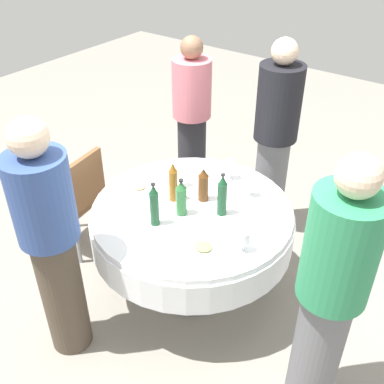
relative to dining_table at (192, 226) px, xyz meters
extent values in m
plane|color=gray|center=(0.00, 0.00, -0.59)|extent=(10.00, 10.00, 0.00)
cylinder|color=white|center=(0.00, 0.00, 0.13)|extent=(1.33, 1.33, 0.04)
cylinder|color=white|center=(0.00, 0.00, 0.00)|extent=(1.36, 1.36, 0.22)
cylinder|color=slate|center=(0.00, 0.00, -0.35)|extent=(0.14, 0.14, 0.48)
cylinder|color=slate|center=(0.00, 0.00, -0.58)|extent=(0.56, 0.56, 0.03)
cylinder|color=#593314|center=(0.00, -0.13, 0.24)|extent=(0.07, 0.07, 0.19)
cone|color=#593314|center=(0.00, -0.13, 0.37)|extent=(0.06, 0.06, 0.05)
cylinder|color=silver|center=(0.00, -0.13, 0.40)|extent=(0.03, 0.03, 0.01)
cylinder|color=#2D6B38|center=(0.02, 0.09, 0.25)|extent=(0.07, 0.07, 0.20)
cone|color=#2D6B38|center=(0.02, 0.09, 0.37)|extent=(0.06, 0.06, 0.05)
cylinder|color=black|center=(0.02, 0.09, 0.40)|extent=(0.03, 0.03, 0.01)
cylinder|color=#194728|center=(0.09, 0.27, 0.27)|extent=(0.06, 0.06, 0.23)
cone|color=#194728|center=(0.09, 0.27, 0.41)|extent=(0.05, 0.05, 0.06)
cylinder|color=black|center=(0.09, 0.27, 0.45)|extent=(0.03, 0.03, 0.01)
cylinder|color=#8C5619|center=(0.16, -0.01, 0.26)|extent=(0.06, 0.06, 0.22)
cone|color=#8C5619|center=(0.16, -0.01, 0.40)|extent=(0.05, 0.05, 0.06)
cylinder|color=silver|center=(0.16, -0.01, 0.44)|extent=(0.02, 0.02, 0.01)
cylinder|color=#194728|center=(-0.19, -0.07, 0.26)|extent=(0.06, 0.06, 0.23)
cone|color=#194728|center=(-0.19, -0.07, 0.41)|extent=(0.06, 0.06, 0.06)
cylinder|color=black|center=(-0.19, -0.07, 0.45)|extent=(0.03, 0.03, 0.01)
cylinder|color=white|center=(0.22, -0.17, 0.15)|extent=(0.06, 0.06, 0.00)
cylinder|color=white|center=(0.22, -0.17, 0.19)|extent=(0.01, 0.01, 0.08)
cylinder|color=white|center=(0.22, -0.17, 0.26)|extent=(0.07, 0.07, 0.06)
cylinder|color=maroon|center=(0.22, -0.17, 0.24)|extent=(0.06, 0.06, 0.03)
cylinder|color=white|center=(0.00, -0.46, 0.15)|extent=(0.06, 0.06, 0.00)
cylinder|color=white|center=(0.00, -0.46, 0.20)|extent=(0.01, 0.01, 0.08)
cylinder|color=white|center=(0.00, -0.46, 0.27)|extent=(0.08, 0.08, 0.06)
cylinder|color=white|center=(-0.23, -0.36, 0.15)|extent=(0.06, 0.06, 0.00)
cylinder|color=white|center=(-0.23, -0.36, 0.19)|extent=(0.01, 0.01, 0.07)
cylinder|color=white|center=(-0.23, -0.36, 0.25)|extent=(0.07, 0.07, 0.06)
cylinder|color=white|center=(-0.49, 0.15, 0.15)|extent=(0.06, 0.06, 0.00)
cylinder|color=white|center=(-0.49, 0.15, 0.18)|extent=(0.01, 0.01, 0.06)
cylinder|color=white|center=(-0.49, 0.15, 0.25)|extent=(0.07, 0.07, 0.07)
cylinder|color=gold|center=(-0.49, 0.15, 0.23)|extent=(0.06, 0.06, 0.03)
cylinder|color=white|center=(-0.46, -0.12, 0.16)|extent=(0.21, 0.21, 0.02)
cylinder|color=white|center=(-0.30, 0.29, 0.16)|extent=(0.25, 0.25, 0.02)
ellipsoid|color=#8C9E59|center=(-0.30, 0.29, 0.17)|extent=(0.11, 0.10, 0.02)
cylinder|color=white|center=(0.44, 0.04, 0.16)|extent=(0.23, 0.23, 0.02)
ellipsoid|color=tan|center=(0.44, 0.04, 0.17)|extent=(0.10, 0.09, 0.02)
cylinder|color=white|center=(-0.09, 0.48, 0.16)|extent=(0.22, 0.22, 0.02)
cube|color=silver|center=(0.23, -0.33, 0.15)|extent=(0.16, 0.11, 0.00)
cube|color=silver|center=(0.16, 0.43, 0.15)|extent=(0.18, 0.04, 0.00)
cube|color=silver|center=(-0.16, -0.22, 0.15)|extent=(0.10, 0.16, 0.00)
cube|color=white|center=(0.45, -0.27, 0.16)|extent=(0.21, 0.21, 0.02)
cylinder|color=slate|center=(-1.07, 0.32, -0.15)|extent=(0.26, 0.26, 0.89)
cylinder|color=#2D8C59|center=(-1.07, 0.32, 0.58)|extent=(0.34, 0.34, 0.57)
sphere|color=beige|center=(-1.07, 0.32, 0.97)|extent=(0.20, 0.20, 0.20)
cylinder|color=#26262B|center=(0.78, -1.04, -0.19)|extent=(0.26, 0.26, 0.80)
cylinder|color=#D8727F|center=(0.78, -1.04, 0.46)|extent=(0.34, 0.34, 0.51)
sphere|color=#8C664C|center=(0.78, -1.04, 0.81)|extent=(0.19, 0.19, 0.19)
cylinder|color=slate|center=(-0.06, -1.01, -0.16)|extent=(0.26, 0.26, 0.86)
cylinder|color=black|center=(-0.06, -1.01, 0.56)|extent=(0.34, 0.34, 0.58)
sphere|color=beige|center=(-0.06, -1.01, 0.95)|extent=(0.19, 0.19, 0.19)
cylinder|color=#4C3F33|center=(0.36, 0.85, -0.15)|extent=(0.26, 0.26, 0.89)
cylinder|color=#334C8C|center=(0.36, 0.85, 0.56)|extent=(0.34, 0.34, 0.52)
sphere|color=beige|center=(0.36, 0.85, 0.92)|extent=(0.21, 0.21, 0.21)
cube|color=brown|center=(1.07, 0.16, -0.14)|extent=(0.46, 0.46, 0.04)
cube|color=brown|center=(0.90, 0.14, 0.07)|extent=(0.10, 0.40, 0.42)
cylinder|color=gray|center=(1.27, 0.02, -0.38)|extent=(0.03, 0.03, 0.43)
cylinder|color=gray|center=(1.22, 0.36, -0.38)|extent=(0.03, 0.03, 0.43)
cylinder|color=gray|center=(0.93, -0.03, -0.38)|extent=(0.03, 0.03, 0.43)
cylinder|color=gray|center=(0.88, 0.31, -0.38)|extent=(0.03, 0.03, 0.43)
camera|label=1|loc=(-1.46, 1.97, 1.96)|focal=43.11mm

